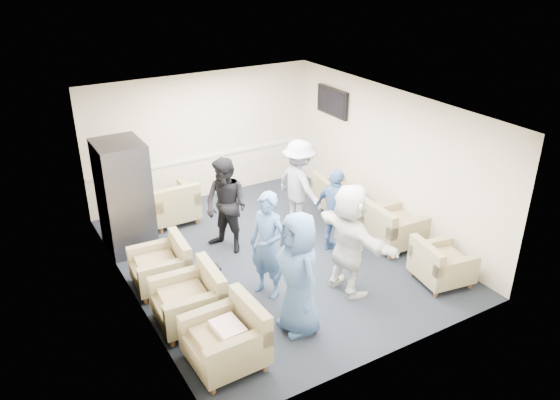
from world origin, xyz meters
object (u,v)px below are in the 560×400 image
armchair_left_far (164,267)px  armchair_right_far (333,194)px  armchair_right_midnear (391,229)px  armchair_right_midfar (353,213)px  armchair_corner (173,205)px  armchair_left_mid (192,301)px  person_front_left (298,274)px  person_front_right (349,240)px  person_mid_right (335,212)px  person_back_right (299,185)px  vending_machine (125,196)px  armchair_left_near (229,340)px  person_mid_left (268,245)px  armchair_right_near (439,265)px  person_back_left (226,206)px

armchair_left_far → armchair_right_far: (4.02, 1.00, -0.03)m
armchair_left_far → armchair_right_midnear: 4.08m
armchair_right_far → armchair_right_midfar: bearing=178.6°
armchair_corner → armchair_left_mid: bearing=74.1°
armchair_right_midfar → person_front_left: bearing=133.6°
armchair_right_midnear → person_front_right: person_front_right is taller
person_mid_right → person_front_right: bearing=146.4°
armchair_left_mid → person_back_right: person_back_right is taller
person_front_left → person_mid_right: size_ratio=1.16×
vending_machine → person_front_left: 3.81m
armchair_left_mid → armchair_left_far: 1.12m
armchair_right_far → person_back_right: (-1.08, -0.40, 0.58)m
armchair_left_far → armchair_right_midfar: size_ratio=1.08×
armchair_left_near → person_back_right: 3.98m
vending_machine → person_mid_left: (1.45, -2.56, -0.14)m
armchair_left_far → armchair_right_midnear: bearing=81.4°
armchair_right_midnear → person_mid_right: size_ratio=0.59×
armchair_left_mid → person_mid_right: 3.05m
armchair_corner → vending_machine: size_ratio=0.46×
armchair_left_near → armchair_right_near: size_ratio=1.02×
vending_machine → person_mid_right: vending_machine is taller
armchair_right_midnear → person_back_right: size_ratio=0.52×
vending_machine → person_front_left: size_ratio=1.10×
armchair_right_midfar → armchair_left_mid: bearing=112.0°
vending_machine → person_mid_left: bearing=-60.5°
person_back_left → armchair_right_far: bearing=74.0°
armchair_right_far → person_front_left: 4.12m
vending_machine → person_front_left: bearing=-68.6°
vending_machine → armchair_right_midfar: bearing=-20.3°
armchair_corner → person_back_left: 1.68m
armchair_right_far → person_mid_right: (-1.03, -1.49, 0.48)m
armchair_left_near → armchair_left_mid: armchair_left_near is taller
armchair_right_midnear → armchair_right_midfar: (-0.13, 0.94, -0.05)m
armchair_left_near → person_front_left: 1.28m
armchair_left_near → armchair_left_far: armchair_left_near is taller
person_back_left → vending_machine: bearing=-150.5°
armchair_left_mid → armchair_right_near: (3.84, -1.06, -0.04)m
armchair_left_near → armchair_left_mid: 1.05m
armchair_left_mid → armchair_corner: 3.29m
armchair_right_far → armchair_corner: armchair_corner is taller
armchair_left_mid → person_front_left: bearing=57.4°
armchair_left_mid → armchair_left_far: size_ratio=1.06×
vending_machine → person_front_right: 4.05m
person_back_right → person_mid_right: 1.10m
armchair_left_mid → person_back_left: bearing=143.9°
armchair_left_mid → armchair_right_midfar: armchair_left_mid is taller
armchair_corner → person_mid_left: size_ratio=0.53×
armchair_left_near → person_back_right: person_back_right is taller
armchair_right_midfar → person_mid_left: 2.80m
armchair_right_near → armchair_corner: (-2.96, 4.23, 0.04)m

